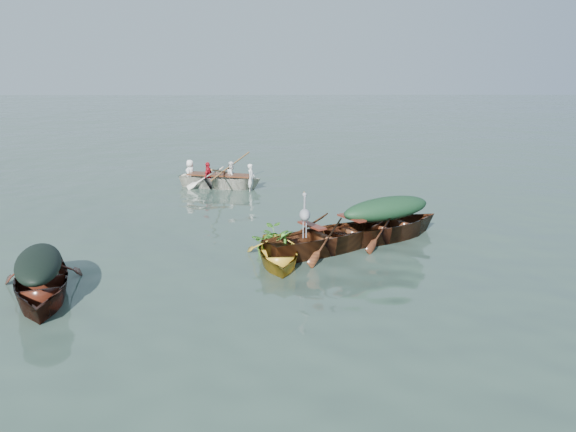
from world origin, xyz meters
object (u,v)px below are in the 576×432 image
Objects in this scene: dark_covered_boat at (42,297)px; open_wooden_boat at (332,250)px; rowed_boat at (220,188)px; yellow_dinghy at (278,262)px; heron at (305,221)px; green_tarp_boat at (385,239)px.

open_wooden_boat reaches higher than dark_covered_boat.
rowed_boat is at bearing -7.71° from open_wooden_boat.
rowed_boat reaches higher than yellow_dinghy.
heron reaches higher than yellow_dinghy.
open_wooden_boat reaches higher than rowed_boat.
rowed_boat is 4.17× the size of heron.
green_tarp_boat reaches higher than rowed_boat.
green_tarp_boat is 2.51m from heron.
open_wooden_boat is (5.19, 2.48, 0.00)m from dark_covered_boat.
heron is at bearing 2.04° from dark_covered_boat.
open_wooden_boat is 1.15× the size of rowed_boat.
green_tarp_boat is at bearing 31.75° from heron.
heron is (2.44, -7.10, 0.82)m from rowed_boat.
yellow_dinghy is 0.77× the size of dark_covered_boat.
open_wooden_boat is at bearing 90.00° from green_tarp_boat.
rowed_boat is (-1.90, 7.20, 0.00)m from yellow_dinghy.
heron is at bearing -146.31° from rowed_boat.
dark_covered_boat is (-4.03, -1.72, 0.00)m from yellow_dinghy.
dark_covered_boat reaches higher than rowed_boat.
yellow_dinghy is 0.73× the size of rowed_boat.
green_tarp_boat reaches higher than yellow_dinghy.
heron is at bearing 103.90° from open_wooden_boat.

